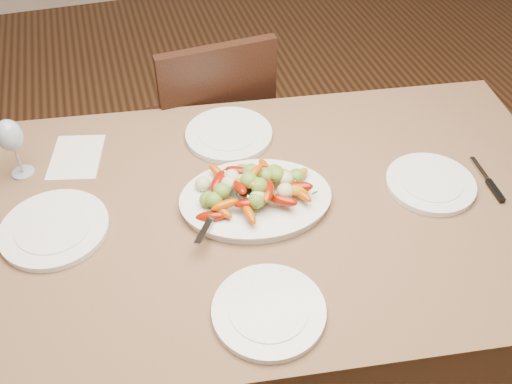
{
  "coord_description": "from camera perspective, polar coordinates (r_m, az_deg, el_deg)",
  "views": [
    {
      "loc": [
        -0.48,
        -1.17,
        1.9
      ],
      "look_at": [
        -0.17,
        -0.09,
        0.82
      ],
      "focal_mm": 40.0,
      "sensor_mm": 36.0,
      "label": 1
    }
  ],
  "objects": [
    {
      "name": "floor",
      "position": [
        2.28,
        3.53,
        -12.69
      ],
      "size": [
        6.0,
        6.0,
        0.0
      ],
      "primitive_type": "plane",
      "color": "#3B2112",
      "rests_on": "ground"
    },
    {
      "name": "chair_far",
      "position": [
        2.35,
        -4.84,
        6.34
      ],
      "size": [
        0.45,
        0.45,
        0.95
      ],
      "primitive_type": null,
      "rotation": [
        0.0,
        0.0,
        3.21
      ],
      "color": "black",
      "rests_on": "ground"
    },
    {
      "name": "dining_table",
      "position": [
        1.89,
        -0.0,
        -9.67
      ],
      "size": [
        1.96,
        1.27,
        0.76
      ],
      "primitive_type": "cube",
      "rotation": [
        0.0,
        0.0,
        -0.13
      ],
      "color": "brown",
      "rests_on": "ground"
    },
    {
      "name": "serving_platter",
      "position": [
        1.61,
        -0.03,
        -0.85
      ],
      "size": [
        0.45,
        0.36,
        0.02
      ],
      "primitive_type": "ellipsoid",
      "rotation": [
        0.0,
        0.0,
        -0.13
      ],
      "color": "white",
      "rests_on": "dining_table"
    },
    {
      "name": "serving_spoon",
      "position": [
        1.55,
        -2.2,
        -1.1
      ],
      "size": [
        0.27,
        0.2,
        0.03
      ],
      "primitive_type": null,
      "rotation": [
        0.0,
        0.0,
        -0.57
      ],
      "color": "#9EA0A8",
      "rests_on": "serving_platter"
    },
    {
      "name": "roasted_vegetables",
      "position": [
        1.57,
        -0.04,
        0.63
      ],
      "size": [
        0.37,
        0.27,
        0.09
      ],
      "primitive_type": null,
      "rotation": [
        0.0,
        0.0,
        -0.13
      ],
      "color": "#780F02",
      "rests_on": "serving_platter"
    },
    {
      "name": "plate_right",
      "position": [
        1.74,
        17.05,
        0.8
      ],
      "size": [
        0.26,
        0.26,
        0.02
      ],
      "primitive_type": "cylinder",
      "color": "white",
      "rests_on": "dining_table"
    },
    {
      "name": "plate_near",
      "position": [
        1.37,
        1.28,
        -11.82
      ],
      "size": [
        0.27,
        0.27,
        0.02
      ],
      "primitive_type": "cylinder",
      "color": "white",
      "rests_on": "dining_table"
    },
    {
      "name": "table_knife",
      "position": [
        1.81,
        22.17,
        1.0
      ],
      "size": [
        0.04,
        0.2,
        0.01
      ],
      "primitive_type": null,
      "rotation": [
        0.0,
        0.0,
        -0.1
      ],
      "color": "#9EA0A8",
      "rests_on": "dining_table"
    },
    {
      "name": "wine_glass",
      "position": [
        1.78,
        -23.08,
        4.18
      ],
      "size": [
        0.08,
        0.08,
        0.2
      ],
      "primitive_type": null,
      "color": "#8C99A5",
      "rests_on": "dining_table"
    },
    {
      "name": "plate_far",
      "position": [
        1.84,
        -2.73,
        5.77
      ],
      "size": [
        0.28,
        0.28,
        0.02
      ],
      "primitive_type": "cylinder",
      "color": "white",
      "rests_on": "dining_table"
    },
    {
      "name": "menu_card",
      "position": [
        1.85,
        -17.53,
        3.38
      ],
      "size": [
        0.19,
        0.24,
        0.0
      ],
      "primitive_type": "cube",
      "rotation": [
        0.0,
        0.0,
        -0.23
      ],
      "color": "silver",
      "rests_on": "dining_table"
    },
    {
      "name": "plate_left",
      "position": [
        1.63,
        -19.5,
        -3.49
      ],
      "size": [
        0.29,
        0.29,
        0.02
      ],
      "primitive_type": "cylinder",
      "color": "white",
      "rests_on": "dining_table"
    }
  ]
}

